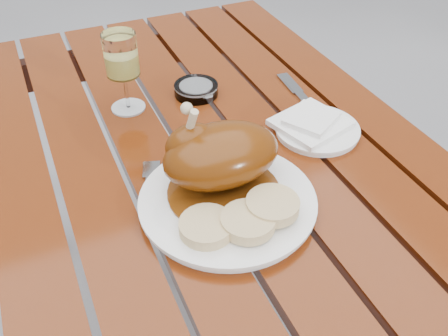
# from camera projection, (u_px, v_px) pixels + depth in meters

# --- Properties ---
(table) EXTENTS (0.80, 1.20, 0.75)m
(table) POSITION_uv_depth(u_px,v_px,m) (209.00, 262.00, 1.21)
(table) COLOR maroon
(table) RESTS_ON ground
(dinner_plate) EXTENTS (0.30, 0.30, 0.02)m
(dinner_plate) POSITION_uv_depth(u_px,v_px,m) (228.00, 202.00, 0.82)
(dinner_plate) COLOR white
(dinner_plate) RESTS_ON table
(roast_duck) EXTENTS (0.20, 0.19, 0.14)m
(roast_duck) POSITION_uv_depth(u_px,v_px,m) (217.00, 155.00, 0.81)
(roast_duck) COLOR #582A0A
(roast_duck) RESTS_ON dinner_plate
(bread_dumplings) EXTENTS (0.19, 0.10, 0.03)m
(bread_dumplings) POSITION_uv_depth(u_px,v_px,m) (243.00, 218.00, 0.76)
(bread_dumplings) COLOR #E3BE8A
(bread_dumplings) RESTS_ON dinner_plate
(wine_glass) EXTENTS (0.09, 0.09, 0.17)m
(wine_glass) POSITION_uv_depth(u_px,v_px,m) (124.00, 73.00, 1.00)
(wine_glass) COLOR #F6ED6F
(wine_glass) RESTS_ON table
(side_plate) EXTENTS (0.20, 0.20, 0.01)m
(side_plate) POSITION_uv_depth(u_px,v_px,m) (317.00, 130.00, 0.98)
(side_plate) COLOR white
(side_plate) RESTS_ON table
(napkin) EXTENTS (0.16, 0.15, 0.01)m
(napkin) POSITION_uv_depth(u_px,v_px,m) (311.00, 123.00, 0.98)
(napkin) COLOR white
(napkin) RESTS_ON side_plate
(ashtray) EXTENTS (0.12, 0.12, 0.02)m
(ashtray) POSITION_uv_depth(u_px,v_px,m) (196.00, 89.00, 1.09)
(ashtray) COLOR #B2B7BC
(ashtray) RESTS_ON table
(fork) EXTENTS (0.07, 0.16, 0.01)m
(fork) POSITION_uv_depth(u_px,v_px,m) (151.00, 197.00, 0.84)
(fork) COLOR gray
(fork) RESTS_ON table
(knife) EXTENTS (0.03, 0.20, 0.01)m
(knife) POSITION_uv_depth(u_px,v_px,m) (308.00, 103.00, 1.06)
(knife) COLOR gray
(knife) RESTS_ON table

